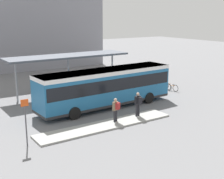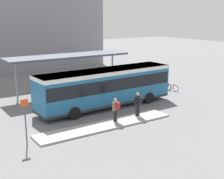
{
  "view_description": "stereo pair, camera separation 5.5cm",
  "coord_description": "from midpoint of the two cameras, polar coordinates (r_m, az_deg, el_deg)",
  "views": [
    {
      "loc": [
        -13.18,
        -20.7,
        7.43
      ],
      "look_at": [
        0.58,
        0.0,
        1.4
      ],
      "focal_mm": 50.0,
      "sensor_mm": 36.0,
      "label": 1
    },
    {
      "loc": [
        -13.13,
        -20.73,
        7.43
      ],
      "look_at": [
        0.58,
        0.0,
        1.4
      ],
      "focal_mm": 50.0,
      "sensor_mm": 36.0,
      "label": 2
    }
  ],
  "objects": [
    {
      "name": "ground_plane",
      "position": [
        25.64,
        -1.15,
        -3.22
      ],
      "size": [
        120.0,
        120.0,
        0.0
      ],
      "primitive_type": "plane",
      "color": "slate"
    },
    {
      "name": "bicycle_white",
      "position": [
        32.57,
        9.23,
        0.93
      ],
      "size": [
        0.48,
        1.7,
        0.73
      ],
      "rotation": [
        0.0,
        0.0,
        1.55
      ],
      "color": "black",
      "rests_on": "ground_plane"
    },
    {
      "name": "station_building",
      "position": [
        47.83,
        -16.24,
        14.98
      ],
      "size": [
        20.54,
        10.68,
        17.98
      ],
      "color": "gray",
      "rests_on": "ground_plane"
    },
    {
      "name": "pedestrian_companion",
      "position": [
        21.62,
        0.65,
        -3.46
      ],
      "size": [
        0.48,
        0.51,
        1.67
      ],
      "rotation": [
        0.0,
        0.0,
        1.91
      ],
      "color": "#232328",
      "rests_on": "curb_island"
    },
    {
      "name": "bicycle_orange",
      "position": [
        31.52,
        10.82,
        0.4
      ],
      "size": [
        0.48,
        1.59,
        0.69
      ],
      "rotation": [
        0.0,
        0.0,
        1.7
      ],
      "color": "black",
      "rests_on": "ground_plane"
    },
    {
      "name": "platform_sign",
      "position": [
        18.43,
        -15.58,
        -5.47
      ],
      "size": [
        0.44,
        0.08,
        2.8
      ],
      "color": "#4C4C51",
      "rests_on": "ground_plane"
    },
    {
      "name": "pedestrian_waiting",
      "position": [
        22.84,
        4.73,
        -2.42
      ],
      "size": [
        0.44,
        0.45,
        1.77
      ],
      "rotation": [
        0.0,
        0.0,
        1.6
      ],
      "color": "#232328",
      "rests_on": "curb_island"
    },
    {
      "name": "city_bus",
      "position": [
        25.17,
        -1.15,
        0.77
      ],
      "size": [
        11.81,
        2.99,
        3.12
      ],
      "rotation": [
        0.0,
        0.0,
        0.04
      ],
      "color": "#1E6093",
      "rests_on": "ground_plane"
    },
    {
      "name": "station_shelter",
      "position": [
        29.48,
        -8.11,
        5.93
      ],
      "size": [
        11.67,
        3.03,
        3.72
      ],
      "color": "#4C515B",
      "rests_on": "ground_plane"
    },
    {
      "name": "bicycle_blue",
      "position": [
        31.9,
        9.72,
        0.58
      ],
      "size": [
        0.48,
        1.54,
        0.67
      ],
      "rotation": [
        0.0,
        0.0,
        -1.46
      ],
      "color": "black",
      "rests_on": "ground_plane"
    },
    {
      "name": "curb_island",
      "position": [
        21.4,
        -1.15,
        -6.53
      ],
      "size": [
        10.02,
        1.8,
        0.12
      ],
      "color": "#9E9E99",
      "rests_on": "ground_plane"
    }
  ]
}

